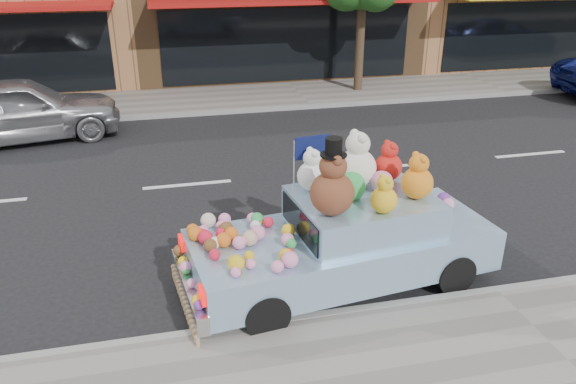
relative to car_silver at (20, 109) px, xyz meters
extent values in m
plane|color=black|center=(7.79, -3.79, -0.80)|extent=(120.00, 120.00, 0.00)
cube|color=gray|center=(7.79, -10.29, -0.74)|extent=(60.00, 3.00, 0.12)
cube|color=gray|center=(7.79, 2.71, -0.74)|extent=(60.00, 3.00, 0.12)
cube|color=gray|center=(7.79, -8.79, -0.74)|extent=(60.00, 0.12, 0.13)
cube|color=gray|center=(7.79, 1.21, -0.74)|extent=(60.00, 0.12, 0.13)
cube|color=black|center=(7.79, 4.19, 0.60)|extent=(8.50, 0.06, 2.40)
cube|color=#AC120F|center=(7.79, 3.31, 2.10)|extent=(9.00, 1.80, 0.12)
cube|color=black|center=(17.79, 4.19, 0.60)|extent=(8.50, 0.06, 2.40)
cylinder|color=#38281C|center=(9.79, 2.71, 0.80)|extent=(0.28, 0.28, 3.20)
imported|color=#A4A5A9|center=(0.00, 0.00, 0.00)|extent=(4.99, 2.76, 1.61)
cylinder|color=black|center=(7.25, -8.55, -0.50)|extent=(0.62, 0.27, 0.60)
cylinder|color=black|center=(7.05, -7.00, -0.50)|extent=(0.62, 0.27, 0.60)
cylinder|color=black|center=(4.47, -8.90, -0.50)|extent=(0.62, 0.27, 0.60)
cylinder|color=black|center=(4.28, -7.35, -0.50)|extent=(0.62, 0.27, 0.60)
cube|color=#93BADB|center=(5.76, -7.95, -0.25)|extent=(4.48, 2.22, 0.60)
cube|color=#93BADB|center=(6.06, -7.91, 0.30)|extent=(2.07, 1.72, 0.50)
cube|color=silver|center=(3.56, -8.22, -0.40)|extent=(0.38, 1.79, 0.26)
cube|color=red|center=(3.69, -8.89, -0.08)|extent=(0.09, 0.29, 0.16)
cube|color=red|center=(3.52, -7.54, -0.08)|extent=(0.09, 0.29, 0.16)
cube|color=black|center=(5.12, -8.03, 0.30)|extent=(0.20, 1.29, 0.40)
sphere|color=brown|center=(5.46, -8.34, 0.84)|extent=(0.58, 0.58, 0.58)
sphere|color=brown|center=(5.46, -8.34, 1.21)|extent=(0.36, 0.36, 0.36)
sphere|color=brown|center=(5.46, -8.47, 1.33)|extent=(0.14, 0.14, 0.14)
sphere|color=brown|center=(5.46, -8.21, 1.33)|extent=(0.14, 0.14, 0.14)
cylinder|color=black|center=(5.46, -8.34, 1.36)|extent=(0.34, 0.34, 0.02)
cylinder|color=black|center=(5.46, -8.34, 1.47)|extent=(0.22, 0.22, 0.22)
sphere|color=#F3E2C1|center=(6.07, -7.56, 0.83)|extent=(0.57, 0.57, 0.57)
sphere|color=#F3E2C1|center=(6.07, -7.56, 1.19)|extent=(0.35, 0.35, 0.35)
sphere|color=#F3E2C1|center=(6.07, -7.68, 1.31)|extent=(0.13, 0.13, 0.13)
sphere|color=#F3E2C1|center=(6.07, -7.44, 1.31)|extent=(0.13, 0.13, 0.13)
sphere|color=orange|center=(6.74, -8.13, 0.77)|extent=(0.44, 0.44, 0.44)
sphere|color=orange|center=(6.74, -8.13, 1.05)|extent=(0.28, 0.28, 0.28)
sphere|color=orange|center=(6.74, -8.23, 1.14)|extent=(0.10, 0.10, 0.10)
sphere|color=orange|center=(6.74, -8.03, 1.14)|extent=(0.10, 0.10, 0.10)
sphere|color=red|center=(6.61, -7.44, 0.75)|extent=(0.41, 0.41, 0.41)
sphere|color=red|center=(6.61, -7.44, 1.02)|extent=(0.25, 0.25, 0.25)
sphere|color=red|center=(6.61, -7.53, 1.10)|extent=(0.10, 0.10, 0.10)
sphere|color=red|center=(6.61, -7.35, 1.10)|extent=(0.10, 0.10, 0.10)
sphere|color=white|center=(5.41, -7.54, 0.76)|extent=(0.42, 0.42, 0.42)
sphere|color=white|center=(5.41, -7.54, 1.03)|extent=(0.26, 0.26, 0.26)
sphere|color=white|center=(5.41, -7.63, 1.12)|extent=(0.10, 0.10, 0.10)
sphere|color=white|center=(5.41, -7.45, 1.12)|extent=(0.10, 0.10, 0.10)
sphere|color=gold|center=(6.13, -8.46, 0.72)|extent=(0.36, 0.36, 0.36)
sphere|color=gold|center=(6.13, -8.46, 0.95)|extent=(0.22, 0.22, 0.22)
sphere|color=gold|center=(6.13, -8.54, 1.02)|extent=(0.08, 0.08, 0.08)
sphere|color=gold|center=(6.13, -8.38, 1.02)|extent=(0.08, 0.08, 0.08)
sphere|color=green|center=(5.86, -7.94, 0.73)|extent=(0.40, 0.40, 0.40)
sphere|color=pink|center=(6.35, -7.83, 0.70)|extent=(0.32, 0.32, 0.32)
sphere|color=red|center=(4.06, -7.76, 0.12)|extent=(0.15, 0.15, 0.15)
sphere|color=pink|center=(4.08, -7.53, 0.12)|extent=(0.14, 0.14, 0.14)
sphere|color=red|center=(4.76, -7.59, 0.12)|extent=(0.15, 0.15, 0.15)
sphere|color=#CD5B13|center=(4.19, -7.86, 0.14)|extent=(0.19, 0.19, 0.19)
sphere|color=pink|center=(3.84, -7.59, 0.11)|extent=(0.13, 0.13, 0.13)
sphere|color=#CD5B13|center=(3.71, -7.74, 0.15)|extent=(0.21, 0.21, 0.21)
sphere|color=brown|center=(3.88, -8.10, 0.14)|extent=(0.18, 0.18, 0.18)
sphere|color=green|center=(4.94, -8.26, 0.12)|extent=(0.14, 0.14, 0.14)
sphere|color=pink|center=(4.55, -7.91, 0.15)|extent=(0.21, 0.21, 0.21)
sphere|color=pink|center=(4.56, -7.43, 0.13)|extent=(0.16, 0.16, 0.16)
sphere|color=gold|center=(4.34, -8.45, 0.12)|extent=(0.14, 0.14, 0.14)
sphere|color=white|center=(4.56, -7.65, 0.12)|extent=(0.15, 0.15, 0.15)
sphere|color=beige|center=(3.92, -7.40, 0.16)|extent=(0.22, 0.22, 0.22)
sphere|color=pink|center=(4.12, -8.78, 0.11)|extent=(0.13, 0.13, 0.13)
sphere|color=white|center=(3.95, -8.01, 0.13)|extent=(0.16, 0.16, 0.16)
sphere|color=gold|center=(4.79, -8.58, 0.14)|extent=(0.19, 0.19, 0.19)
sphere|color=pink|center=(4.33, -8.64, 0.11)|extent=(0.14, 0.14, 0.14)
sphere|color=red|center=(3.91, -8.32, 0.12)|extent=(0.15, 0.15, 0.15)
sphere|color=tan|center=(4.10, -8.65, 0.13)|extent=(0.16, 0.16, 0.16)
sphere|color=brown|center=(4.14, -7.70, 0.15)|extent=(0.20, 0.20, 0.20)
sphere|color=#CD5B13|center=(3.69, -7.59, 0.13)|extent=(0.17, 0.17, 0.17)
sphere|color=gold|center=(4.14, -8.64, 0.16)|extent=(0.22, 0.22, 0.22)
sphere|color=pink|center=(4.26, -8.11, 0.14)|extent=(0.18, 0.18, 0.18)
sphere|color=pink|center=(4.91, -8.17, 0.14)|extent=(0.18, 0.18, 0.18)
sphere|color=red|center=(3.84, -7.88, 0.15)|extent=(0.20, 0.20, 0.20)
sphere|color=pink|center=(4.63, -8.80, 0.13)|extent=(0.16, 0.16, 0.16)
sphere|color=green|center=(4.61, -7.48, 0.14)|extent=(0.19, 0.19, 0.19)
sphere|color=pink|center=(4.81, -8.71, 0.16)|extent=(0.22, 0.22, 0.22)
sphere|color=red|center=(3.80, -7.74, 0.13)|extent=(0.16, 0.16, 0.16)
sphere|color=red|center=(4.46, -7.91, 0.12)|extent=(0.14, 0.14, 0.14)
sphere|color=gold|center=(4.97, -7.94, 0.14)|extent=(0.19, 0.19, 0.19)
sphere|color=#CD5B13|center=(4.06, -8.02, 0.15)|extent=(0.21, 0.21, 0.21)
sphere|color=red|center=(4.84, -8.53, 0.13)|extent=(0.16, 0.16, 0.16)
sphere|color=pink|center=(4.16, -7.38, 0.14)|extent=(0.18, 0.18, 0.18)
sphere|color=gold|center=(4.64, -7.50, 0.12)|extent=(0.14, 0.14, 0.14)
sphere|color=#D8A88C|center=(4.42, -8.07, 0.17)|extent=(0.22, 0.22, 0.22)
sphere|color=tan|center=(3.48, -7.56, -0.21)|extent=(0.12, 0.12, 0.12)
sphere|color=gold|center=(3.64, -8.85, -0.19)|extent=(0.17, 0.17, 0.17)
sphere|color=pink|center=(3.53, -8.03, -0.19)|extent=(0.17, 0.17, 0.17)
sphere|color=brown|center=(3.48, -7.57, -0.19)|extent=(0.17, 0.17, 0.17)
sphere|color=gold|center=(3.51, -7.86, -0.20)|extent=(0.15, 0.15, 0.15)
sphere|color=#612A81|center=(3.64, -8.90, -0.20)|extent=(0.14, 0.14, 0.14)
sphere|color=green|center=(3.54, -8.06, -0.21)|extent=(0.12, 0.12, 0.12)
sphere|color=pink|center=(3.58, -8.41, -0.21)|extent=(0.13, 0.13, 0.13)
sphere|color=green|center=(7.23, -7.40, 0.13)|extent=(0.17, 0.17, 0.17)
sphere|color=green|center=(7.27, -7.19, 0.15)|extent=(0.20, 0.20, 0.20)
sphere|color=#612A81|center=(7.55, -7.48, 0.15)|extent=(0.21, 0.21, 0.21)
sphere|color=pink|center=(7.54, -7.65, 0.14)|extent=(0.19, 0.19, 0.19)
sphere|color=#612A81|center=(7.06, -7.78, 0.16)|extent=(0.23, 0.23, 0.23)
cylinder|color=#997A54|center=(3.58, -9.08, -0.64)|extent=(0.06, 0.06, 0.17)
sphere|color=#997A54|center=(3.58, -9.08, -0.54)|extent=(0.07, 0.07, 0.07)
cylinder|color=#997A54|center=(3.57, -8.97, -0.64)|extent=(0.06, 0.06, 0.17)
sphere|color=#997A54|center=(3.57, -8.97, -0.54)|extent=(0.07, 0.07, 0.07)
cylinder|color=#997A54|center=(3.56, -8.87, -0.64)|extent=(0.06, 0.06, 0.17)
sphere|color=#997A54|center=(3.56, -8.87, -0.54)|extent=(0.07, 0.07, 0.07)
cylinder|color=#997A54|center=(3.55, -8.76, -0.64)|extent=(0.06, 0.06, 0.17)
sphere|color=#997A54|center=(3.55, -8.76, -0.54)|extent=(0.07, 0.07, 0.07)
cylinder|color=#997A54|center=(3.53, -8.66, -0.64)|extent=(0.06, 0.06, 0.17)
sphere|color=#997A54|center=(3.53, -8.66, -0.54)|extent=(0.07, 0.07, 0.07)
cylinder|color=#997A54|center=(3.52, -8.55, -0.64)|extent=(0.06, 0.06, 0.17)
sphere|color=#997A54|center=(3.52, -8.55, -0.54)|extent=(0.07, 0.07, 0.07)
cylinder|color=#997A54|center=(3.51, -8.45, -0.64)|extent=(0.06, 0.06, 0.17)
sphere|color=#997A54|center=(3.51, -8.45, -0.54)|extent=(0.07, 0.07, 0.07)
cylinder|color=#997A54|center=(3.49, -8.34, -0.64)|extent=(0.06, 0.06, 0.17)
sphere|color=#997A54|center=(3.49, -8.34, -0.54)|extent=(0.07, 0.07, 0.07)
cylinder|color=#997A54|center=(3.48, -8.23, -0.64)|extent=(0.06, 0.06, 0.17)
sphere|color=#997A54|center=(3.48, -8.23, -0.54)|extent=(0.07, 0.07, 0.07)
cylinder|color=#997A54|center=(3.47, -8.13, -0.64)|extent=(0.06, 0.06, 0.17)
sphere|color=#997A54|center=(3.47, -8.13, -0.54)|extent=(0.07, 0.07, 0.07)
cylinder|color=#997A54|center=(3.45, -8.02, -0.64)|extent=(0.06, 0.06, 0.17)
sphere|color=#997A54|center=(3.45, -8.02, -0.54)|extent=(0.07, 0.07, 0.07)
cylinder|color=#997A54|center=(3.44, -7.92, -0.64)|extent=(0.06, 0.06, 0.17)
sphere|color=#997A54|center=(3.44, -7.92, -0.54)|extent=(0.07, 0.07, 0.07)
cylinder|color=#997A54|center=(3.43, -7.81, -0.64)|extent=(0.06, 0.06, 0.17)
sphere|color=#997A54|center=(3.43, -7.81, -0.54)|extent=(0.07, 0.07, 0.07)
cylinder|color=#997A54|center=(3.41, -7.71, -0.64)|extent=(0.06, 0.06, 0.17)
sphere|color=#997A54|center=(3.41, -7.71, -0.54)|extent=(0.07, 0.07, 0.07)
cylinder|color=#997A54|center=(3.40, -7.60, -0.64)|extent=(0.06, 0.06, 0.17)
sphere|color=#997A54|center=(3.40, -7.60, -0.54)|extent=(0.07, 0.07, 0.07)
cylinder|color=#997A54|center=(3.39, -7.50, -0.64)|extent=(0.06, 0.06, 0.17)
sphere|color=#997A54|center=(3.39, -7.50, -0.54)|extent=(0.07, 0.07, 0.07)
cylinder|color=#997A54|center=(3.37, -7.39, -0.64)|extent=(0.06, 0.06, 0.17)
sphere|color=#997A54|center=(3.37, -7.39, -0.54)|extent=(0.07, 0.07, 0.07)
cylinder|color=silver|center=(5.19, -7.37, 0.90)|extent=(0.02, 0.02, 0.70)
cube|color=#0C1447|center=(5.46, -7.31, 1.11)|extent=(0.52, 0.08, 0.34)
camera|label=1|loc=(3.42, -14.61, 3.80)|focal=35.00mm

